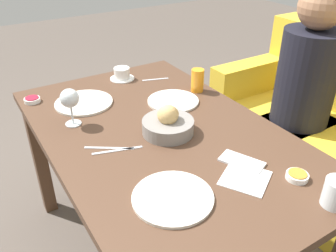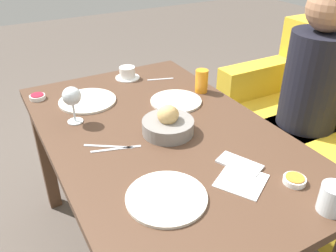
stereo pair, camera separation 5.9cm
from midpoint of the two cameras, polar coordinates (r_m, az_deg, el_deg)
The scene contains 16 objects.
dining_table at distance 1.45m, azimuth -2.21°, elevation -4.17°, with size 1.37×0.85×0.73m.
seated_person at distance 2.11m, azimuth 19.63°, elevation 2.43°, with size 0.32×0.41×1.20m.
bread_basket at distance 1.37m, azimuth -1.21°, elevation 0.68°, with size 0.20×0.20×0.12m.
plate_near_left at distance 1.66m, azimuth -14.34°, elevation 3.65°, with size 0.26×0.26×0.01m.
plate_near_right at distance 1.09m, azimuth -0.82°, elevation -11.41°, with size 0.25×0.25×0.01m.
plate_far_center at distance 1.62m, azimuth -0.22°, elevation 4.03°, with size 0.23×0.23×0.01m.
juice_glass at distance 1.72m, azimuth 3.76°, elevation 7.31°, with size 0.06×0.06×0.11m.
wine_glass at distance 1.46m, azimuth -16.61°, elevation 4.08°, with size 0.08×0.08×0.16m.
coffee_cup at distance 1.88m, azimuth -8.31°, elevation 8.23°, with size 0.13×0.13×0.06m.
jam_bowl_berry at distance 1.75m, azimuth -21.86°, elevation 3.91°, with size 0.07×0.07×0.02m.
jam_bowl_honey at distance 1.22m, azimuth 18.70°, elevation -7.62°, with size 0.07×0.07×0.02m.
fork_silver at distance 1.32m, azimuth -10.61°, elevation -3.59°, with size 0.11×0.16×0.00m.
knife_silver at distance 1.31m, azimuth -9.41°, elevation -3.89°, with size 0.06×0.18×0.00m.
spoon_coffee at distance 1.86m, azimuth -2.96°, elevation 7.47°, with size 0.05×0.13×0.00m.
napkin at distance 1.18m, azimuth 10.86°, elevation -8.25°, with size 0.20×0.20×0.00m.
cell_phone at distance 1.25m, azimuth 10.43°, elevation -5.68°, with size 0.17×0.13×0.01m.
Camera 1 is at (1.03, -0.61, 1.46)m, focal length 38.00 mm.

